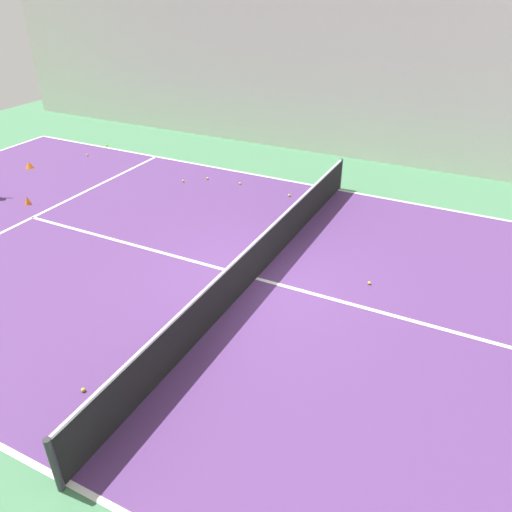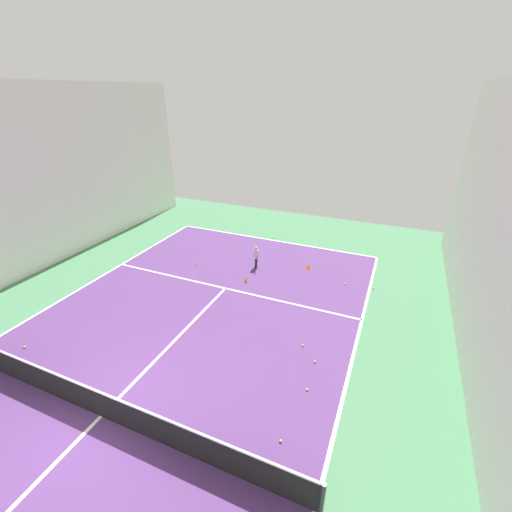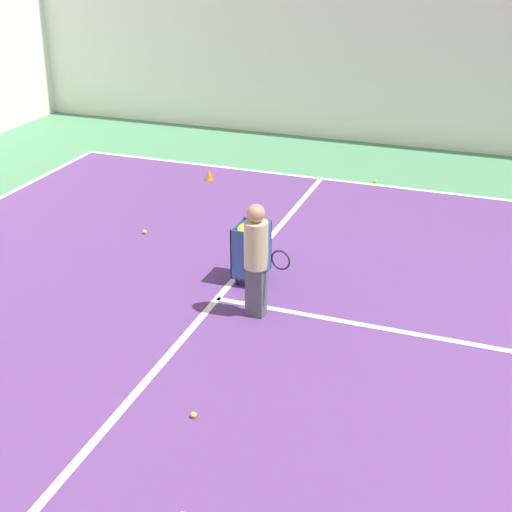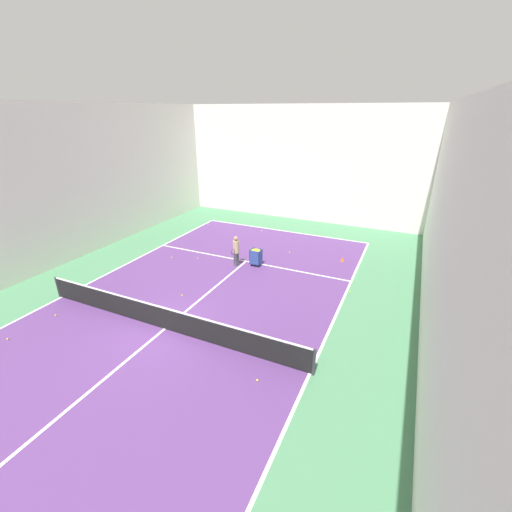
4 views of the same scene
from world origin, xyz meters
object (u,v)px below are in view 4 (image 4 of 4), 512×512
ball_cart (256,254)px  coach_at_net (236,249)px  training_cone_1 (342,259)px  tennis_net (163,318)px

ball_cart → coach_at_net: bearing=-155.6°
ball_cart → training_cone_1: size_ratio=3.78×
ball_cart → training_cone_1: bearing=31.2°
coach_at_net → ball_cart: (0.95, 0.43, -0.30)m
tennis_net → ball_cart: 6.65m
tennis_net → training_cone_1: size_ratio=47.08×
coach_at_net → training_cone_1: (4.97, 2.87, -0.81)m
tennis_net → coach_at_net: (-0.23, 6.18, 0.44)m
tennis_net → coach_at_net: 6.20m
coach_at_net → training_cone_1: size_ratio=6.64×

